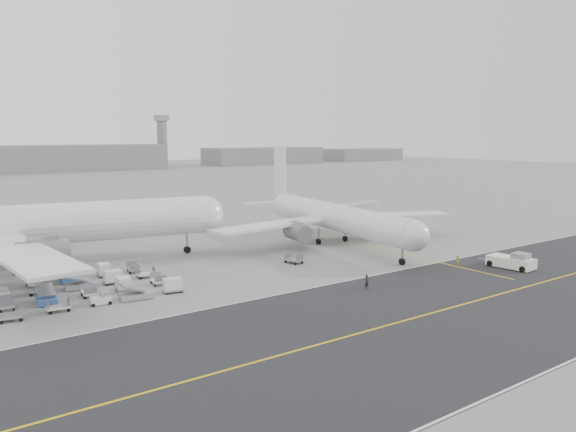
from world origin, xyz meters
TOP-DOWN VIEW (x-y plane):
  - ground at (0.00, 0.00)m, footprint 700.00×700.00m
  - taxiway at (5.02, -17.98)m, footprint 220.00×59.00m
  - horizon_buildings at (30.00, 260.00)m, footprint 520.00×28.00m
  - control_tower at (100.00, 265.00)m, footprint 7.00×7.00m
  - airliner_a at (-23.23, 30.94)m, footprint 63.13×61.97m
  - airliner_b at (26.85, 19.30)m, footprint 47.89×48.72m
  - pushback_tug at (35.81, -10.87)m, footprint 3.73×8.68m
  - jet_bridge at (39.44, 26.90)m, footprint 15.60×4.75m
  - gse_cluster at (-19.28, 12.91)m, footprint 27.01×22.20m
  - stray_dolly at (11.60, 10.44)m, footprint 2.05×2.91m
  - ground_crew_a at (10.47, -6.74)m, footprint 0.75×0.54m
  - ground_crew_b at (30.29, -5.37)m, footprint 0.94×0.85m

SIDE VIEW (x-z plane):
  - ground at x=0.00m, z-range 0.00..0.00m
  - horizon_buildings at x=30.00m, z-range -14.00..14.00m
  - gse_cluster at x=-19.28m, z-range -0.94..0.94m
  - stray_dolly at x=11.60m, z-range -0.83..0.83m
  - taxiway at x=5.02m, z-range -0.01..0.03m
  - ground_crew_b at x=30.29m, z-range 0.00..1.57m
  - ground_crew_a at x=10.47m, z-range 0.00..1.90m
  - pushback_tug at x=35.81m, z-range -0.22..2.23m
  - jet_bridge at x=39.44m, z-range 1.15..6.97m
  - airliner_b at x=26.85m, z-range -3.56..13.30m
  - airliner_a at x=-23.23m, z-range -4.65..17.26m
  - control_tower at x=100.00m, z-range 0.63..31.88m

